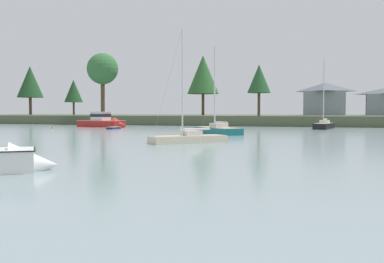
% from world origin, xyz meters
% --- Properties ---
extents(far_shore_bank, '(192.61, 57.13, 1.93)m').
position_xyz_m(far_shore_bank, '(0.00, 102.12, 0.97)').
color(far_shore_bank, '#4C563D').
rests_on(far_shore_bank, ground).
extents(sailboat_black, '(3.06, 8.08, 11.89)m').
position_xyz_m(sailboat_black, '(7.74, 65.57, 0.25)').
color(sailboat_black, black).
rests_on(sailboat_black, ground).
extents(sailboat_teal, '(7.67, 8.14, 11.28)m').
position_xyz_m(sailboat_teal, '(-3.71, 43.38, 0.24)').
color(sailboat_teal, '#196B70').
rests_on(sailboat_teal, ground).
extents(sailboat_cream, '(6.14, 6.30, 10.15)m').
position_xyz_m(sailboat_cream, '(-1.71, 27.16, 0.21)').
color(sailboat_cream, beige).
rests_on(sailboat_cream, ground).
extents(cruiser_red, '(10.21, 4.60, 5.18)m').
position_xyz_m(cruiser_red, '(-29.68, 61.67, 0.58)').
color(cruiser_red, '#B2231E').
rests_on(cruiser_red, ground).
extents(dinghy_navy, '(1.24, 2.75, 0.49)m').
position_xyz_m(dinghy_navy, '(-23.48, 53.49, 0.13)').
color(dinghy_navy, navy).
rests_on(dinghy_navy, ground).
extents(mooring_buoy_orange, '(0.44, 0.44, 0.49)m').
position_xyz_m(mooring_buoy_orange, '(-34.60, 53.12, 0.08)').
color(mooring_buoy_orange, orange).
rests_on(mooring_buoy_orange, ground).
extents(mooring_buoy_white, '(0.40, 0.40, 0.45)m').
position_xyz_m(mooring_buoy_white, '(-13.39, 56.77, 0.07)').
color(mooring_buoy_white, white).
rests_on(mooring_buoy_white, ground).
extents(shore_tree_inland_a, '(7.33, 7.33, 13.96)m').
position_xyz_m(shore_tree_inland_a, '(-20.62, 90.87, 11.37)').
color(shore_tree_inland_a, brown).
rests_on(shore_tree_inland_a, far_shore_bank).
extents(shore_tree_center_left, '(5.10, 5.10, 9.77)m').
position_xyz_m(shore_tree_center_left, '(-61.02, 98.83, 8.55)').
color(shore_tree_center_left, brown).
rests_on(shore_tree_center_left, far_shore_bank).
extents(shore_tree_far_right, '(4.55, 4.55, 10.07)m').
position_xyz_m(shore_tree_far_right, '(-5.19, 78.51, 9.16)').
color(shore_tree_far_right, brown).
rests_on(shore_tree_far_right, far_shore_bank).
extents(shore_tree_inland_c, '(7.56, 7.56, 14.34)m').
position_xyz_m(shore_tree_inland_c, '(-77.60, 101.33, 11.60)').
color(shore_tree_inland_c, brown).
rests_on(shore_tree_inland_c, far_shore_bank).
extents(shore_tree_left_mid, '(6.69, 6.69, 13.40)m').
position_xyz_m(shore_tree_left_mid, '(-38.67, 76.32, 11.87)').
color(shore_tree_left_mid, brown).
rests_on(shore_tree_left_mid, far_shore_bank).
extents(cottage_near_water, '(9.77, 9.60, 7.52)m').
position_xyz_m(cottage_near_water, '(6.33, 99.33, 5.81)').
color(cottage_near_water, gray).
rests_on(cottage_near_water, far_shore_bank).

